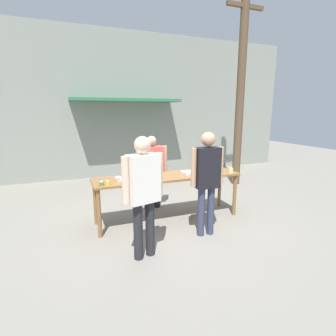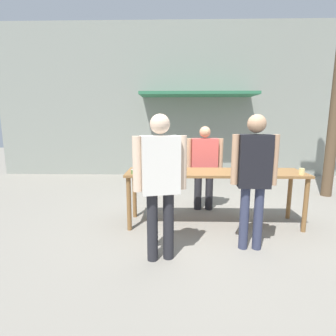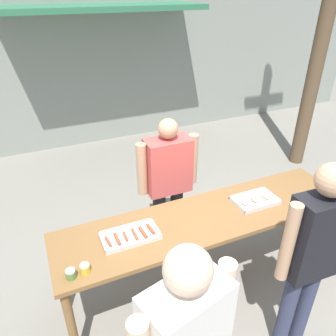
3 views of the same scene
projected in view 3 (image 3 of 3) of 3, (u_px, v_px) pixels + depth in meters
The scene contains 10 objects.
ground_plane at pixel (204, 283), 3.41m from camera, with size 24.00×24.00×0.00m, color gray.
building_facade_back at pixel (94, 15), 5.47m from camera, with size 12.00×1.11×4.50m.
serving_table at pixel (208, 224), 3.02m from camera, with size 2.81×0.69×0.88m.
food_tray_sausages at pixel (131, 236), 2.72m from camera, with size 0.48×0.26×0.04m.
food_tray_buns at pixel (255, 200), 3.16m from camera, with size 0.42×0.27×0.06m.
condiment_jar_mustard at pixel (71, 274), 2.33m from camera, with size 0.07×0.07×0.07m.
condiment_jar_ketchup at pixel (85, 268), 2.38m from camera, with size 0.07×0.07×0.07m.
beer_cup at pixel (332, 193), 3.22m from camera, with size 0.08×0.08×0.10m.
person_server_behind_table at pixel (168, 176), 3.50m from camera, with size 0.69×0.27×1.58m.
person_customer_with_cup at pixel (313, 249), 2.35m from camera, with size 0.57×0.24×1.76m.
Camera 3 is at (-1.30, -2.02, 2.73)m, focal length 35.00 mm.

